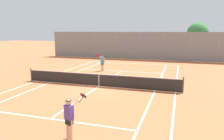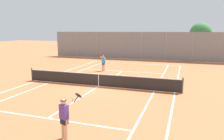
{
  "view_description": "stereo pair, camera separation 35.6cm",
  "coord_description": "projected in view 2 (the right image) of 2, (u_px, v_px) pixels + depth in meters",
  "views": [
    {
      "loc": [
        5.67,
        -14.75,
        4.1
      ],
      "look_at": [
        0.55,
        1.5,
        1.0
      ],
      "focal_mm": 35.0,
      "sensor_mm": 36.0,
      "label": 1
    },
    {
      "loc": [
        6.01,
        -14.64,
        4.1
      ],
      "look_at": [
        0.55,
        1.5,
        1.0
      ],
      "focal_mm": 35.0,
      "sensor_mm": 36.0,
      "label": 2
    }
  ],
  "objects": [
    {
      "name": "back_fence",
      "position": [
        141.0,
        46.0,
        30.92
      ],
      "size": [
        27.44,
        0.08,
        3.91
      ],
      "color": "gray",
      "rests_on": "ground"
    },
    {
      "name": "tree_behind_left",
      "position": [
        200.0,
        34.0,
        31.38
      ],
      "size": [
        3.03,
        3.03,
        5.22
      ],
      "color": "brown",
      "rests_on": "ground"
    },
    {
      "name": "court_line_markings",
      "position": [
        99.0,
        86.0,
        16.27
      ],
      "size": [
        11.1,
        23.9,
        0.01
      ],
      "color": "silver",
      "rests_on": "ground"
    },
    {
      "name": "ground_plane",
      "position": [
        99.0,
        86.0,
        16.27
      ],
      "size": [
        120.0,
        120.0,
        0.0
      ],
      "primitive_type": "plane",
      "color": "#BC663D"
    },
    {
      "name": "loose_tennis_ball_2",
      "position": [
        83.0,
        86.0,
        16.27
      ],
      "size": [
        0.07,
        0.07,
        0.07
      ],
      "primitive_type": "sphere",
      "color": "#D1DB33",
      "rests_on": "ground"
    },
    {
      "name": "loose_tennis_ball_0",
      "position": [
        171.0,
        70.0,
        22.97
      ],
      "size": [
        0.07,
        0.07,
        0.07
      ],
      "primitive_type": "sphere",
      "color": "#D1DB33",
      "rests_on": "ground"
    },
    {
      "name": "loose_tennis_ball_1",
      "position": [
        61.0,
        79.0,
        18.49
      ],
      "size": [
        0.07,
        0.07,
        0.07
      ],
      "primitive_type": "sphere",
      "color": "#D1DB33",
      "rests_on": "ground"
    },
    {
      "name": "tennis_net",
      "position": [
        99.0,
        80.0,
        16.18
      ],
      "size": [
        12.0,
        0.1,
        1.07
      ],
      "color": "#474C47",
      "rests_on": "ground"
    },
    {
      "name": "player_near_side",
      "position": [
        64.0,
        116.0,
        8.19
      ],
      "size": [
        0.83,
        0.69,
        1.77
      ],
      "color": "#D8A884",
      "rests_on": "ground"
    },
    {
      "name": "player_far_left",
      "position": [
        103.0,
        62.0,
        22.22
      ],
      "size": [
        0.77,
        0.71,
        1.77
      ],
      "color": "#D8A884",
      "rests_on": "ground"
    }
  ]
}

